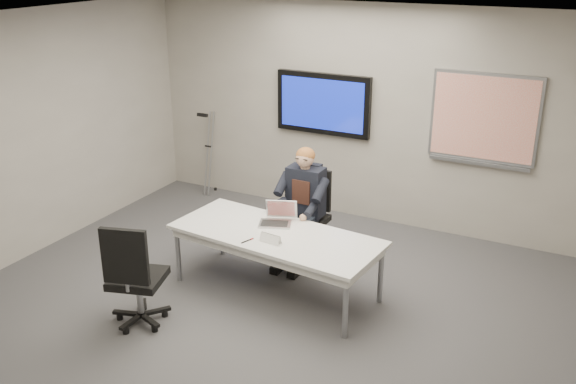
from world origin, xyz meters
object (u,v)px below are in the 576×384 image
at_px(laptop, 278,217).
at_px(office_chair_far, 308,229).
at_px(conference_table, 276,240).
at_px(seated_person, 299,219).
at_px(office_chair_near, 137,293).

bearing_deg(laptop, office_chair_far, 66.43).
xyz_separation_m(conference_table, office_chair_far, (-0.09, 0.95, -0.28)).
bearing_deg(seated_person, office_chair_far, 90.04).
distance_m(conference_table, office_chair_near, 1.48).
height_order(conference_table, office_chair_near, office_chair_near).
distance_m(office_chair_near, laptop, 1.66).
bearing_deg(conference_table, seated_person, 102.41).
bearing_deg(office_chair_far, laptop, -91.67).
relative_size(seated_person, laptop, 3.22).
distance_m(conference_table, office_chair_far, 1.00).
bearing_deg(laptop, office_chair_near, -139.62).
bearing_deg(seated_person, conference_table, -82.86).
xyz_separation_m(office_chair_near, laptop, (0.76, 1.42, 0.39)).
relative_size(office_chair_far, laptop, 2.43).
distance_m(conference_table, seated_person, 0.71).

